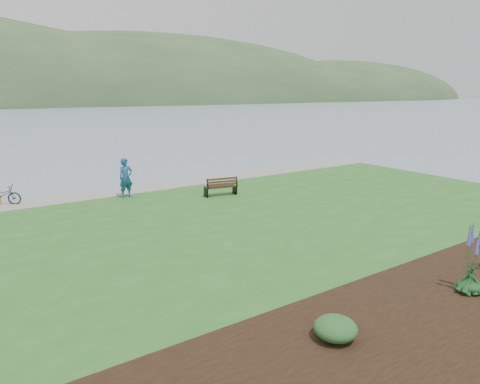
% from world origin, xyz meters
% --- Properties ---
extents(ground, '(600.00, 600.00, 0.00)m').
position_xyz_m(ground, '(0.00, 0.00, 0.00)').
color(ground, gray).
rests_on(ground, ground).
extents(lawn, '(34.00, 20.00, 0.40)m').
position_xyz_m(lawn, '(0.00, -2.00, 0.20)').
color(lawn, '#265C20').
rests_on(lawn, ground).
extents(shoreline_path, '(34.00, 2.20, 0.03)m').
position_xyz_m(shoreline_path, '(0.00, 6.90, 0.42)').
color(shoreline_path, gray).
rests_on(shoreline_path, lawn).
extents(garden_bed, '(24.00, 4.40, 0.04)m').
position_xyz_m(garden_bed, '(3.00, -9.80, 0.42)').
color(garden_bed, black).
rests_on(garden_bed, lawn).
extents(far_hillside, '(580.00, 80.00, 38.00)m').
position_xyz_m(far_hillside, '(20.00, 170.00, 0.00)').
color(far_hillside, '#324F2C').
rests_on(far_hillside, ground).
extents(park_bench, '(1.70, 0.95, 0.99)m').
position_xyz_m(park_bench, '(3.07, 3.03, 0.89)').
color(park_bench, '#311D13').
rests_on(park_bench, lawn).
extents(person, '(0.92, 0.69, 2.31)m').
position_xyz_m(person, '(-1.01, 5.35, 1.56)').
color(person, navy).
rests_on(person, lawn).
extents(bicycle_a, '(1.35, 1.83, 0.92)m').
position_xyz_m(bicycle_a, '(-6.31, 7.20, 0.86)').
color(bicycle_a, black).
rests_on(bicycle_a, lawn).
extents(echium_0, '(0.62, 0.62, 2.12)m').
position_xyz_m(echium_0, '(2.85, -9.71, 1.35)').
color(echium_0, '#153A1B').
rests_on(echium_0, garden_bed).
extents(shrub_0, '(0.93, 0.93, 0.47)m').
position_xyz_m(shrub_0, '(-1.67, -9.29, 0.67)').
color(shrub_0, '#1E4C21').
rests_on(shrub_0, garden_bed).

